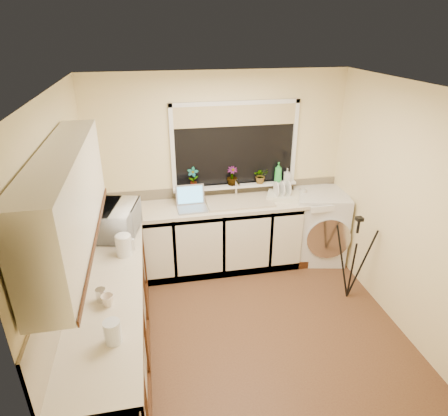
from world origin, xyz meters
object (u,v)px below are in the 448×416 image
(plant_a, at_px, (193,178))
(cup_left, at_px, (108,301))
(plant_d, at_px, (261,176))
(kettle, at_px, (124,245))
(dish_rack, at_px, (283,196))
(soap_bottle_green, at_px, (278,172))
(laptop, at_px, (191,202))
(glass_jug, at_px, (113,332))
(washing_machine, at_px, (318,225))
(microwave, at_px, (118,220))
(plant_c, at_px, (232,176))
(steel_jar, at_px, (101,295))
(tripod, at_px, (353,259))
(soap_bottle_clear, at_px, (287,175))
(cup_back, at_px, (303,192))

(plant_a, height_order, cup_left, plant_a)
(plant_a, relative_size, plant_d, 1.28)
(kettle, xyz_separation_m, plant_a, (0.82, 1.21, 0.18))
(dish_rack, distance_m, soap_bottle_green, 0.33)
(laptop, distance_m, plant_d, 0.99)
(glass_jug, distance_m, plant_d, 2.93)
(laptop, xyz_separation_m, dish_rack, (1.19, 0.05, -0.04))
(laptop, relative_size, cup_left, 3.46)
(washing_machine, xyz_separation_m, microwave, (-2.52, -0.52, 0.58))
(kettle, distance_m, soap_bottle_green, 2.29)
(kettle, bearing_deg, plant_c, 42.48)
(laptop, relative_size, plant_d, 1.70)
(glass_jug, height_order, plant_c, plant_c)
(steel_jar, bearing_deg, soap_bottle_green, 42.08)
(tripod, height_order, soap_bottle_green, soap_bottle_green)
(plant_d, distance_m, soap_bottle_green, 0.24)
(washing_machine, bearing_deg, cup_left, -134.25)
(plant_c, bearing_deg, soap_bottle_clear, -1.27)
(plant_a, relative_size, soap_bottle_green, 1.02)
(cup_back, bearing_deg, washing_machine, -17.85)
(dish_rack, relative_size, glass_jug, 2.30)
(washing_machine, distance_m, tripod, 0.93)
(microwave, relative_size, cup_back, 5.27)
(kettle, distance_m, dish_rack, 2.19)
(washing_machine, relative_size, plant_c, 3.93)
(soap_bottle_clear, bearing_deg, tripod, -69.90)
(laptop, xyz_separation_m, cup_left, (-0.86, -1.70, -0.02))
(washing_machine, bearing_deg, cup_back, 173.99)
(microwave, bearing_deg, laptop, -47.06)
(soap_bottle_green, distance_m, cup_left, 2.83)
(tripod, xyz_separation_m, plant_d, (-0.77, 1.16, 0.63))
(plant_d, relative_size, cup_left, 2.03)
(microwave, xyz_separation_m, plant_c, (1.39, 0.76, 0.11))
(soap_bottle_clear, relative_size, cup_back, 1.66)
(tripod, height_order, steel_jar, tripod)
(tripod, relative_size, cup_left, 10.24)
(dish_rack, bearing_deg, glass_jug, -109.68)
(glass_jug, xyz_separation_m, microwave, (-0.04, 1.61, 0.07))
(plant_c, bearing_deg, microwave, -151.35)
(tripod, xyz_separation_m, soap_bottle_clear, (-0.42, 1.15, 0.62))
(glass_jug, height_order, soap_bottle_green, soap_bottle_green)
(glass_jug, bearing_deg, soap_bottle_green, 50.29)
(laptop, bearing_deg, glass_jug, -111.65)
(microwave, relative_size, soap_bottle_clear, 3.18)
(laptop, distance_m, soap_bottle_green, 1.22)
(steel_jar, height_order, soap_bottle_clear, soap_bottle_clear)
(washing_machine, height_order, cup_left, cup_left)
(plant_a, bearing_deg, kettle, -124.11)
(steel_jar, height_order, cup_back, steel_jar)
(laptop, distance_m, soap_bottle_clear, 1.33)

